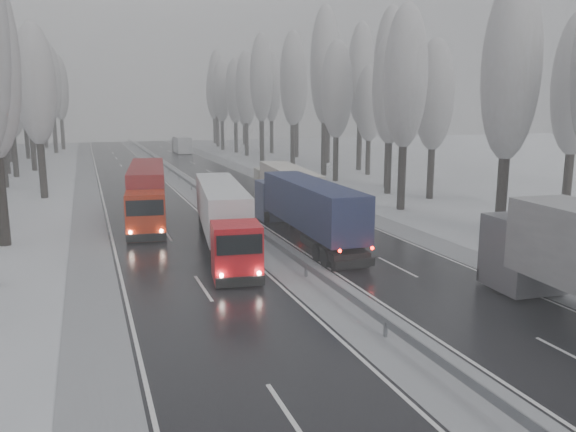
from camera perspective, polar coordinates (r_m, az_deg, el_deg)
ground at (r=18.71m, az=16.15°, el=-16.34°), size 260.00×260.00×0.00m
carriageway_right at (r=46.69m, az=-0.34°, el=0.63°), size 7.50×200.00×0.03m
carriageway_left at (r=44.35m, az=-13.23°, el=-0.22°), size 7.50×200.00×0.03m
median_slush at (r=45.23m, az=-6.62°, el=0.22°), size 3.00×200.00×0.04m
shoulder_right at (r=48.54m, az=5.18°, el=0.99°), size 2.40×200.00×0.04m
shoulder_left at (r=44.09m, az=-19.62°, el=-0.64°), size 2.40×200.00×0.04m
median_guardrail at (r=45.11m, az=-6.63°, el=0.94°), size 0.12×200.00×0.76m
tree_16 at (r=38.40m, az=21.71°, el=13.58°), size 3.60×3.60×16.53m
tree_18 at (r=47.28m, az=11.85°, el=13.54°), size 3.60×3.60×16.58m
tree_19 at (r=53.58m, az=14.64°, el=11.73°), size 3.60×3.60×14.57m
tree_20 at (r=55.97m, az=10.40°, el=12.60°), size 3.60×3.60×15.71m
tree_21 at (r=60.63m, az=10.39°, el=14.23°), size 3.60×3.60×18.62m
tree_22 at (r=64.84m, az=4.98°, el=12.59°), size 3.60×3.60×15.86m
tree_23 at (r=71.20m, az=8.26°, el=11.19°), size 3.60×3.60×13.55m
tree_24 at (r=70.28m, az=3.77°, el=14.89°), size 3.60×3.60×20.49m
tree_25 at (r=76.81m, az=7.41°, el=14.00°), size 3.60×3.60×19.44m
tree_26 at (r=79.59m, az=0.49°, el=13.68°), size 3.60×3.60×18.78m
tree_27 at (r=85.96m, az=4.13°, el=12.97°), size 3.60×3.60×17.62m
tree_28 at (r=89.33m, az=-2.72°, el=13.73°), size 3.60×3.60×19.62m
tree_29 at (r=95.47m, az=0.90°, el=12.99°), size 3.60×3.60×18.11m
tree_30 at (r=98.69m, az=-4.30°, el=12.81°), size 3.60×3.60×17.86m
tree_31 at (r=104.26m, az=-1.70°, el=12.99°), size 3.60×3.60×18.58m
tree_32 at (r=105.94m, az=-5.39°, el=12.49°), size 3.60×3.60×17.33m
tree_33 at (r=110.59m, az=-4.30°, el=11.45°), size 3.60×3.60×14.33m
tree_34 at (r=112.63m, az=-6.78°, el=12.47°), size 3.60×3.60×17.63m
tree_35 at (r=118.92m, az=-2.80°, el=12.65°), size 3.60×3.60×18.25m
tree_36 at (r=122.56m, az=-7.27°, el=13.11°), size 3.60×3.60×20.23m
tree_37 at (r=128.08m, az=-4.53°, el=11.97°), size 3.60×3.60×16.37m
tree_38 at (r=133.19m, az=-7.55°, el=12.32°), size 3.60×3.60×17.97m
tree_39 at (r=137.70m, az=-6.74°, el=11.82°), size 3.60×3.60×16.19m
tree_62 at (r=57.16m, az=-24.29°, el=12.00°), size 3.60×3.60×16.04m
tree_66 at (r=76.05m, az=-26.48°, el=10.96°), size 3.60×3.60×15.23m
tree_67 at (r=80.21m, az=-27.24°, el=11.70°), size 3.60×3.60×17.09m
tree_68 at (r=82.66m, az=-24.91°, el=11.64°), size 3.60×3.60×16.65m
tree_70 at (r=92.70m, az=-24.26°, el=11.70°), size 3.60×3.60×17.09m
tree_71 at (r=97.17m, az=-27.03°, el=12.35°), size 3.60×3.60×19.61m
tree_72 at (r=102.19m, az=-25.31°, el=10.75°), size 3.60×3.60×15.11m
tree_73 at (r=106.48m, az=-26.75°, el=11.33°), size 3.60×3.60×17.22m
tree_74 at (r=112.78m, az=-22.96°, el=12.35°), size 3.60×3.60×19.68m
tree_76 at (r=122.10m, az=-22.23°, el=11.90°), size 3.60×3.60×18.55m
tree_77 at (r=126.35m, az=-24.66°, el=10.44°), size 3.60×3.60×14.32m
tree_78 at (r=128.86m, az=-23.74°, el=11.99°), size 3.60×3.60×19.55m
tree_79 at (r=133.00m, az=-24.79°, el=11.17°), size 3.60×3.60×17.07m
truck_blue_box at (r=35.70m, az=1.72°, el=1.08°), size 2.85×15.36×3.92m
truck_cream_box at (r=45.50m, az=-0.27°, el=3.11°), size 3.78×14.66×3.73m
box_truck_distant at (r=105.46m, az=-10.76°, el=7.12°), size 2.53×8.18×3.05m
truck_red_white at (r=33.82m, az=-6.64°, el=0.34°), size 4.31×14.97×3.81m
truck_red_red at (r=43.59m, az=-14.11°, el=2.67°), size 4.38×15.90×4.04m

